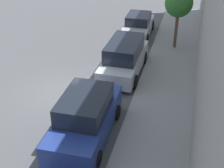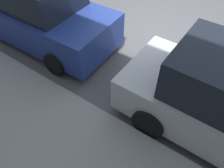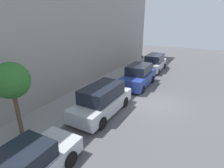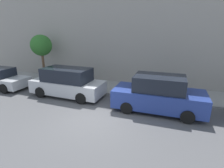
# 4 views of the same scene
# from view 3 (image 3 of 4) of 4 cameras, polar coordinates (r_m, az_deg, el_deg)

# --- Properties ---
(ground_plane) EXTENTS (60.00, 60.00, 0.00)m
(ground_plane) POSITION_cam_3_polar(r_m,az_deg,el_deg) (13.31, 13.03, -5.86)
(ground_plane) COLOR #515154
(sidewalk) EXTENTS (2.89, 32.00, 0.15)m
(sidewalk) POSITION_cam_3_polar(r_m,az_deg,el_deg) (15.16, -5.16, -1.82)
(sidewalk) COLOR gray
(sidewalk) RESTS_ON ground_plane
(building_facade) EXTENTS (2.00, 32.00, 11.48)m
(building_facade) POSITION_cam_3_polar(r_m,az_deg,el_deg) (15.58, -13.86, 19.66)
(building_facade) COLOR gray
(building_facade) RESTS_ON ground_plane
(parked_minivan_nearest) EXTENTS (2.04, 4.95, 1.90)m
(parked_minivan_nearest) POSITION_cam_3_polar(r_m,az_deg,el_deg) (21.77, 13.70, 6.81)
(parked_minivan_nearest) COLOR #B7BABF
(parked_minivan_nearest) RESTS_ON ground_plane
(parked_suv_second) EXTENTS (2.08, 4.83, 1.98)m
(parked_suv_second) POSITION_cam_3_polar(r_m,az_deg,el_deg) (16.10, 8.67, 2.59)
(parked_suv_second) COLOR navy
(parked_suv_second) RESTS_ON ground_plane
(parked_minivan_third) EXTENTS (2.02, 4.93, 1.90)m
(parked_minivan_third) POSITION_cam_3_polar(r_m,az_deg,el_deg) (11.21, -3.19, -5.24)
(parked_minivan_third) COLOR #B7BABF
(parked_minivan_third) RESTS_ON ground_plane
(parking_meter_near) EXTENTS (0.11, 0.15, 1.50)m
(parking_meter_near) POSITION_cam_3_polar(r_m,az_deg,el_deg) (22.10, 9.77, 7.68)
(parking_meter_near) COLOR #ADADB2
(parking_meter_near) RESTS_ON sidewalk
(street_tree) EXTENTS (1.74, 1.74, 3.77)m
(street_tree) POSITION_cam_3_polar(r_m,az_deg,el_deg) (9.47, -30.04, 0.82)
(street_tree) COLOR brown
(street_tree) RESTS_ON sidewalk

